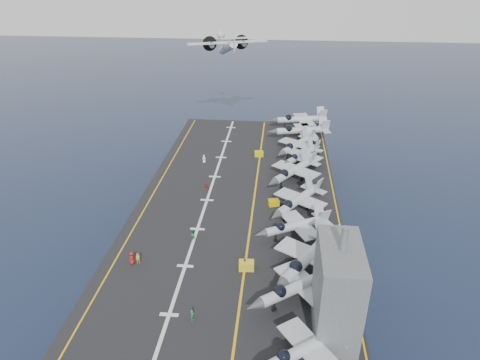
# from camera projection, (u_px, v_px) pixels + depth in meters

# --- Properties ---
(ground) EXTENTS (500.00, 500.00, 0.00)m
(ground) POSITION_uv_depth(u_px,v_px,m) (238.00, 246.00, 86.49)
(ground) COLOR #142135
(ground) RESTS_ON ground
(hull) EXTENTS (36.00, 90.00, 10.00)m
(hull) POSITION_uv_depth(u_px,v_px,m) (238.00, 225.00, 84.19)
(hull) COLOR #56595E
(hull) RESTS_ON ground
(flight_deck) EXTENTS (38.00, 92.00, 0.40)m
(flight_deck) POSITION_uv_depth(u_px,v_px,m) (238.00, 203.00, 81.80)
(flight_deck) COLOR black
(flight_deck) RESTS_ON hull
(foul_line) EXTENTS (0.35, 90.00, 0.02)m
(foul_line) POSITION_uv_depth(u_px,v_px,m) (254.00, 202.00, 81.44)
(foul_line) COLOR gold
(foul_line) RESTS_ON flight_deck
(landing_centerline) EXTENTS (0.50, 90.00, 0.02)m
(landing_centerline) POSITION_uv_depth(u_px,v_px,m) (207.00, 200.00, 82.22)
(landing_centerline) COLOR silver
(landing_centerline) RESTS_ON flight_deck
(deck_edge_port) EXTENTS (0.25, 90.00, 0.02)m
(deck_edge_port) POSITION_uv_depth(u_px,v_px,m) (151.00, 197.00, 83.16)
(deck_edge_port) COLOR gold
(deck_edge_port) RESTS_ON flight_deck
(deck_edge_stbd) EXTENTS (0.25, 90.00, 0.02)m
(deck_edge_stbd) POSITION_uv_depth(u_px,v_px,m) (336.00, 206.00, 80.11)
(deck_edge_stbd) COLOR gold
(deck_edge_stbd) RESTS_ON flight_deck
(island_superstructure) EXTENTS (5.00, 10.00, 15.00)m
(island_superstructure) POSITION_uv_depth(u_px,v_px,m) (338.00, 280.00, 50.46)
(island_superstructure) COLOR #56595E
(island_superstructure) RESTS_ON flight_deck
(fighter_jet_0) EXTENTS (15.81, 14.83, 4.57)m
(fighter_jet_0) POSITION_uv_depth(u_px,v_px,m) (305.00, 348.00, 48.13)
(fighter_jet_0) COLOR #8F959D
(fighter_jet_0) RESTS_ON flight_deck
(fighter_jet_1) EXTENTS (17.72, 16.68, 5.12)m
(fighter_jet_1) POSITION_uv_depth(u_px,v_px,m) (300.00, 285.00, 57.02)
(fighter_jet_1) COLOR gray
(fighter_jet_1) RESTS_ON flight_deck
(fighter_jet_2) EXTENTS (17.37, 19.16, 5.54)m
(fighter_jet_2) POSITION_uv_depth(u_px,v_px,m) (308.00, 256.00, 62.16)
(fighter_jet_2) COLOR #8E949D
(fighter_jet_2) RESTS_ON flight_deck
(fighter_jet_3) EXTENTS (15.98, 14.14, 4.64)m
(fighter_jet_3) POSITION_uv_depth(u_px,v_px,m) (296.00, 225.00, 70.38)
(fighter_jet_3) COLOR #9AA4AC
(fighter_jet_3) RESTS_ON flight_deck
(fighter_jet_4) EXTENTS (16.17, 17.42, 5.03)m
(fighter_jet_4) POSITION_uv_depth(u_px,v_px,m) (298.00, 199.00, 77.41)
(fighter_jet_4) COLOR gray
(fighter_jet_4) RESTS_ON flight_deck
(fighter_jet_5) EXTENTS (17.06, 18.25, 5.28)m
(fighter_jet_5) POSITION_uv_depth(u_px,v_px,m) (294.00, 170.00, 88.02)
(fighter_jet_5) COLOR #A1A9B3
(fighter_jet_5) RESTS_ON flight_deck
(fighter_jet_6) EXTENTS (14.72, 15.69, 4.54)m
(fighter_jet_6) POSITION_uv_depth(u_px,v_px,m) (302.00, 155.00, 95.71)
(fighter_jet_6) COLOR gray
(fighter_jet_6) RESTS_ON flight_deck
(fighter_jet_7) EXTENTS (15.90, 17.35, 5.01)m
(fighter_jet_7) POSITION_uv_depth(u_px,v_px,m) (297.00, 144.00, 100.68)
(fighter_jet_7) COLOR #9FA7AF
(fighter_jet_7) RESTS_ON flight_deck
(fighter_jet_8) EXTENTS (17.71, 13.76, 5.47)m
(fighter_jet_8) POSITION_uv_depth(u_px,v_px,m) (302.00, 130.00, 108.45)
(fighter_jet_8) COLOR #90979E
(fighter_jet_8) RESTS_ON flight_deck
(tow_cart_a) EXTENTS (2.35, 1.62, 1.35)m
(tow_cart_a) POSITION_uv_depth(u_px,v_px,m) (246.00, 265.00, 63.63)
(tow_cart_a) COLOR gold
(tow_cart_a) RESTS_ON flight_deck
(tow_cart_b) EXTENTS (2.22, 1.75, 1.17)m
(tow_cart_b) POSITION_uv_depth(u_px,v_px,m) (274.00, 203.00, 80.24)
(tow_cart_b) COLOR #D0AA07
(tow_cart_b) RESTS_ON flight_deck
(tow_cart_c) EXTENTS (2.17, 1.57, 1.21)m
(tow_cart_c) POSITION_uv_depth(u_px,v_px,m) (259.00, 154.00, 100.32)
(tow_cart_c) COLOR gold
(tow_cart_c) RESTS_ON flight_deck
(crew_0) EXTENTS (1.22, 1.44, 2.05)m
(crew_0) POSITION_uv_depth(u_px,v_px,m) (132.00, 258.00, 64.62)
(crew_0) COLOR #B21919
(crew_0) RESTS_ON flight_deck
(crew_1) EXTENTS (1.20, 0.93, 1.77)m
(crew_1) POSITION_uv_depth(u_px,v_px,m) (138.00, 258.00, 64.79)
(crew_1) COLOR gold
(crew_1) RESTS_ON flight_deck
(crew_2) EXTENTS (1.11, 1.30, 1.83)m
(crew_2) POSITION_uv_depth(u_px,v_px,m) (192.00, 235.00, 70.34)
(crew_2) COLOR green
(crew_2) RESTS_ON flight_deck
(crew_4) EXTENTS (1.18, 1.03, 1.65)m
(crew_4) POSITION_uv_depth(u_px,v_px,m) (206.00, 186.00, 85.53)
(crew_4) COLOR #AD271B
(crew_4) RESTS_ON flight_deck
(crew_5) EXTENTS (1.35, 1.13, 1.92)m
(crew_5) POSITION_uv_depth(u_px,v_px,m) (204.00, 159.00, 96.86)
(crew_5) COLOR white
(crew_5) RESTS_ON flight_deck
(crew_6) EXTENTS (0.91, 1.16, 1.72)m
(crew_6) POSITION_uv_depth(u_px,v_px,m) (192.00, 315.00, 54.46)
(crew_6) COLOR #208136
(crew_6) RESTS_ON flight_deck
(crew_7) EXTENTS (1.10, 1.17, 1.62)m
(crew_7) POSITION_uv_depth(u_px,v_px,m) (245.00, 264.00, 63.79)
(crew_7) COLOR #B21919
(crew_7) RESTS_ON flight_deck
(transport_plane) EXTENTS (27.78, 23.37, 5.59)m
(transport_plane) POSITION_uv_depth(u_px,v_px,m) (228.00, 47.00, 124.95)
(transport_plane) COLOR silver
(fighter_jet_9) EXTENTS (17.71, 13.76, 5.47)m
(fighter_jet_9) POSITION_uv_depth(u_px,v_px,m) (301.00, 119.00, 115.97)
(fighter_jet_9) COLOR #90979E
(fighter_jet_9) RESTS_ON flight_deck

